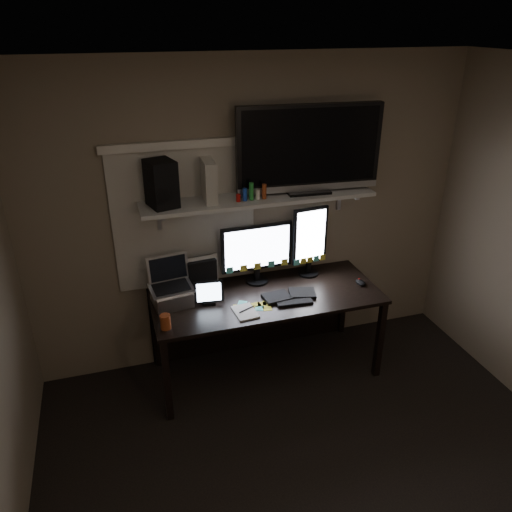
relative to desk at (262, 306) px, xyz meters
name	(u,v)px	position (x,y,z in m)	size (l,w,h in m)	color
floor	(338,512)	(0.00, -1.55, -0.55)	(3.60, 3.60, 0.00)	black
ceiling	(384,77)	(0.00, -1.55, 1.95)	(3.60, 3.60, 0.00)	silver
back_wall	(253,217)	(0.00, 0.25, 0.70)	(3.60, 3.60, 0.00)	#7B6B58
window_blinds	(185,219)	(-0.55, 0.24, 0.75)	(1.10, 0.02, 1.10)	beige
desk	(262,306)	(0.00, 0.00, 0.00)	(1.80, 0.75, 0.73)	black
wall_shelf	(259,198)	(0.00, 0.08, 0.91)	(1.80, 0.35, 0.03)	beige
monitor_landscape	(257,253)	(-0.01, 0.11, 0.44)	(0.59, 0.06, 0.52)	black
monitor_portrait	(310,241)	(0.45, 0.11, 0.48)	(0.31, 0.06, 0.61)	black
keyboard	(290,295)	(0.16, -0.21, 0.19)	(0.43, 0.17, 0.03)	black
mouse	(360,282)	(0.79, -0.19, 0.20)	(0.07, 0.10, 0.04)	black
notepad	(245,312)	(-0.23, -0.33, 0.18)	(0.15, 0.22, 0.01)	beige
tablet	(209,293)	(-0.46, -0.12, 0.27)	(0.22, 0.09, 0.19)	black
file_sorter	(201,274)	(-0.47, 0.10, 0.32)	(0.23, 0.10, 0.29)	black
laptop	(171,284)	(-0.73, -0.05, 0.36)	(0.32, 0.26, 0.36)	#ABABB0
cup	(165,322)	(-0.82, -0.36, 0.23)	(0.08, 0.08, 0.11)	#903B1A
sticky_notes	(255,307)	(-0.14, -0.27, 0.18)	(0.28, 0.21, 0.00)	gold
tv	(309,149)	(0.39, 0.07, 1.26)	(1.11, 0.20, 0.67)	black
game_console	(208,180)	(-0.38, 0.11, 1.08)	(0.08, 0.25, 0.30)	silver
speaker	(161,184)	(-0.73, 0.08, 1.09)	(0.18, 0.22, 0.33)	black
bottles	(251,192)	(-0.08, 0.01, 0.99)	(0.21, 0.05, 0.13)	#A50F0C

